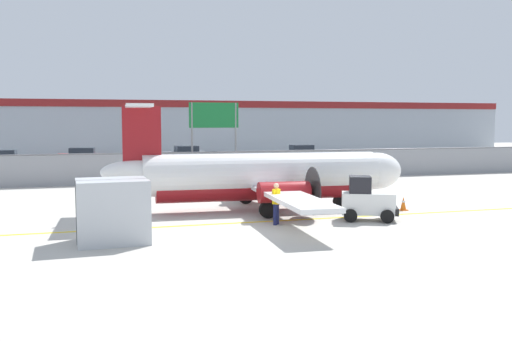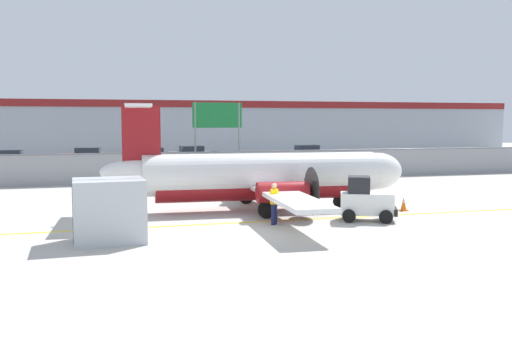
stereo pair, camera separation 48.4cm
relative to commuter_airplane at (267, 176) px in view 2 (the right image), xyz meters
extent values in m
plane|color=#BCB7AD|center=(-0.87, -4.91, -1.60)|extent=(140.00, 140.00, 0.00)
cube|color=yellow|center=(-0.87, -2.91, -1.60)|extent=(84.00, 0.20, 0.01)
cube|color=gray|center=(-0.87, 13.09, -0.60)|extent=(98.00, 0.04, 2.00)
cylinder|color=slate|center=(-0.87, 13.09, 0.45)|extent=(98.00, 0.10, 0.10)
cube|color=#38383A|center=(-0.87, 24.59, -1.54)|extent=(98.00, 17.00, 0.12)
cube|color=#A8B2BC|center=(-0.87, 43.09, 1.65)|extent=(91.00, 8.00, 6.50)
cube|color=maroon|center=(-0.87, 39.09, 4.50)|extent=(91.00, 0.20, 0.80)
cylinder|color=white|center=(-0.26, 0.01, 0.15)|extent=(11.12, 2.45, 1.90)
ellipsoid|color=white|center=(5.54, -0.28, 0.15)|extent=(2.64, 1.93, 1.80)
ellipsoid|color=white|center=(-6.05, 0.31, 0.35)|extent=(3.16, 1.20, 1.05)
cylinder|color=maroon|center=(-0.26, 0.01, -0.38)|extent=(9.97, 1.98, 1.48)
cube|color=white|center=(-0.16, 0.01, -0.42)|extent=(2.40, 16.06, 0.18)
cylinder|color=maroon|center=(0.17, 2.59, -0.42)|extent=(2.24, 1.01, 0.90)
cone|color=black|center=(1.32, 2.54, -0.42)|extent=(0.47, 0.46, 0.44)
cylinder|color=#262626|center=(1.47, 2.53, -0.42)|extent=(0.15, 2.10, 2.10)
cylinder|color=maroon|center=(-0.09, -2.60, -0.42)|extent=(2.24, 1.01, 0.90)
cone|color=black|center=(1.06, -2.66, -0.42)|extent=(0.47, 0.46, 0.44)
cylinder|color=#262626|center=(1.21, -2.66, -0.42)|extent=(0.15, 2.10, 2.10)
cube|color=maroon|center=(-5.77, 0.29, 1.70)|extent=(1.71, 0.27, 3.10)
cube|color=white|center=(-5.91, 0.30, 3.25)|extent=(1.34, 4.85, 0.14)
cylinder|color=#59595B|center=(3.63, -0.18, -0.82)|extent=(0.15, 0.15, 0.97)
cylinder|color=black|center=(3.63, -0.18, -1.30)|extent=(0.61, 0.25, 0.60)
cylinder|color=#59595B|center=(-0.45, 2.24, -0.78)|extent=(0.15, 0.15, 0.90)
cylinder|color=black|center=(-0.45, 2.24, -1.22)|extent=(0.77, 0.26, 0.76)
cylinder|color=#59595B|center=(-0.67, -2.18, -0.78)|extent=(0.15, 0.15, 0.90)
cylinder|color=black|center=(-0.67, -2.18, -1.22)|extent=(0.77, 0.26, 0.76)
cube|color=silver|center=(3.26, -3.86, -0.87)|extent=(2.46, 1.90, 0.90)
cube|color=black|center=(2.94, -3.72, -0.07)|extent=(1.23, 1.28, 0.70)
cube|color=black|center=(4.31, -4.33, -1.17)|extent=(0.60, 1.07, 0.30)
cylinder|color=black|center=(4.19, -3.62, -1.32)|extent=(0.58, 0.39, 0.56)
cylinder|color=black|center=(3.69, -4.72, -1.32)|extent=(0.58, 0.39, 0.56)
cylinder|color=black|center=(2.82, -3.01, -1.32)|extent=(0.58, 0.39, 0.56)
cylinder|color=black|center=(2.33, -4.10, -1.32)|extent=(0.58, 0.39, 0.56)
cylinder|color=#191E4C|center=(-0.87, -3.79, -1.18)|extent=(0.23, 0.23, 0.85)
cylinder|color=#191E4C|center=(-0.74, -3.63, -1.18)|extent=(0.23, 0.23, 0.85)
cylinder|color=yellow|center=(-0.80, -3.71, -0.45)|extent=(0.48, 0.48, 0.60)
cylinder|color=yellow|center=(-0.95, -3.88, -0.42)|extent=(0.14, 0.14, 0.55)
cylinder|color=yellow|center=(-0.66, -3.54, -0.42)|extent=(0.14, 0.14, 0.55)
sphere|color=tan|center=(-0.80, -3.71, -0.01)|extent=(0.22, 0.22, 0.22)
cube|color=#B7BCC1|center=(-7.32, -5.27, -0.50)|extent=(2.48, 2.09, 2.20)
cube|color=#333338|center=(-7.32, -5.27, -0.50)|extent=(2.44, 0.17, 2.20)
cube|color=orange|center=(6.13, -1.92, -1.58)|extent=(0.36, 0.36, 0.04)
cone|color=orange|center=(6.13, -1.92, -1.26)|extent=(0.28, 0.28, 0.60)
cylinder|color=white|center=(6.13, -1.92, -1.18)|extent=(0.17, 0.17, 0.08)
cube|color=orange|center=(-5.85, 2.99, -1.58)|extent=(0.36, 0.36, 0.04)
cone|color=orange|center=(-5.85, 2.99, -1.26)|extent=(0.28, 0.28, 0.60)
cylinder|color=white|center=(-5.85, 2.99, -1.18)|extent=(0.17, 0.17, 0.08)
cube|color=silver|center=(-14.96, 27.36, -0.86)|extent=(4.25, 1.82, 0.80)
cube|color=#262D38|center=(-15.11, 27.37, -0.18)|extent=(2.25, 1.62, 0.56)
cylinder|color=black|center=(-13.54, 28.22, -1.18)|extent=(0.61, 0.22, 0.60)
cylinder|color=black|center=(-13.59, 26.42, -1.18)|extent=(0.61, 0.22, 0.60)
cube|color=red|center=(-8.72, 29.86, -0.86)|extent=(4.37, 2.18, 0.80)
cube|color=#262D38|center=(-8.57, 29.85, -0.18)|extent=(2.37, 1.81, 0.56)
cylinder|color=black|center=(-10.21, 29.14, -1.18)|extent=(0.62, 0.27, 0.60)
cylinder|color=black|center=(-10.00, 30.92, -1.18)|extent=(0.62, 0.27, 0.60)
cylinder|color=black|center=(-7.43, 28.80, -1.18)|extent=(0.62, 0.27, 0.60)
cylinder|color=black|center=(-7.22, 30.59, -1.18)|extent=(0.62, 0.27, 0.60)
cube|color=silver|center=(-2.75, 27.88, -0.86)|extent=(4.21, 1.72, 0.80)
cube|color=#262D38|center=(-2.90, 27.88, -0.18)|extent=(2.21, 1.57, 0.56)
cylinder|color=black|center=(-1.35, 28.77, -1.18)|extent=(0.60, 0.20, 0.60)
cylinder|color=black|center=(-1.36, 26.97, -1.18)|extent=(0.60, 0.20, 0.60)
cylinder|color=black|center=(-4.15, 28.79, -1.18)|extent=(0.60, 0.20, 0.60)
cylinder|color=black|center=(-4.16, 26.99, -1.18)|extent=(0.60, 0.20, 0.60)
cube|color=gray|center=(1.20, 30.66, -0.86)|extent=(4.32, 2.02, 0.80)
cube|color=#262D38|center=(1.35, 30.68, -0.18)|extent=(2.31, 1.73, 0.56)
cylinder|color=black|center=(-0.13, 29.66, -1.18)|extent=(0.61, 0.25, 0.60)
cylinder|color=black|center=(-0.27, 31.45, -1.18)|extent=(0.61, 0.25, 0.60)
cylinder|color=black|center=(2.66, 29.88, -1.18)|extent=(0.61, 0.25, 0.60)
cylinder|color=black|center=(2.53, 31.67, -1.18)|extent=(0.61, 0.25, 0.60)
cube|color=silver|center=(6.54, 19.23, -0.86)|extent=(4.25, 1.84, 0.80)
cube|color=#262D38|center=(6.39, 19.24, -0.18)|extent=(2.25, 1.63, 0.56)
cylinder|color=black|center=(7.97, 20.08, -1.18)|extent=(0.61, 0.22, 0.60)
cylinder|color=black|center=(7.91, 18.29, -1.18)|extent=(0.61, 0.22, 0.60)
cylinder|color=black|center=(5.17, 20.18, -1.18)|extent=(0.61, 0.22, 0.60)
cylinder|color=black|center=(5.11, 18.38, -1.18)|extent=(0.61, 0.22, 0.60)
cube|color=slate|center=(13.00, 29.59, -0.86)|extent=(4.27, 1.89, 0.80)
cube|color=#262D38|center=(13.15, 29.59, -0.18)|extent=(2.27, 1.66, 0.56)
cylinder|color=black|center=(11.64, 28.62, -1.18)|extent=(0.61, 0.23, 0.60)
cylinder|color=black|center=(11.56, 30.42, -1.18)|extent=(0.61, 0.23, 0.60)
cylinder|color=black|center=(14.44, 28.75, -1.18)|extent=(0.61, 0.23, 0.60)
cylinder|color=black|center=(14.36, 30.55, -1.18)|extent=(0.61, 0.23, 0.60)
cylinder|color=slate|center=(-0.95, 14.63, 1.15)|extent=(0.14, 0.14, 5.50)
cylinder|color=slate|center=(2.25, 14.63, 1.15)|extent=(0.14, 0.14, 5.50)
cube|color=#14662D|center=(0.65, 14.63, 3.00)|extent=(3.60, 0.10, 1.80)
camera|label=1|loc=(-8.11, -25.44, 2.64)|focal=40.00mm
camera|label=2|loc=(-7.65, -25.57, 2.64)|focal=40.00mm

